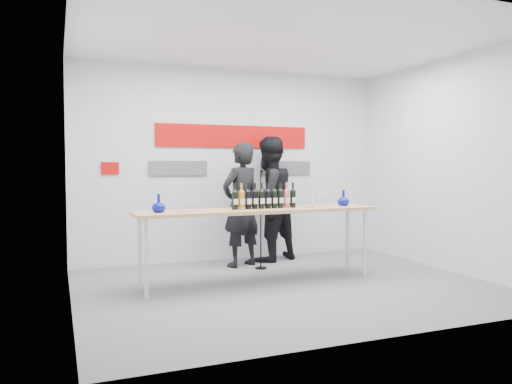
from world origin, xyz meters
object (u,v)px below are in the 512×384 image
Objects in this scene: presenter_left at (241,205)px; tasting_table at (259,214)px; mic_stand at (261,239)px; presenter_right at (269,199)px.

tasting_table is at bearing 60.17° from presenter_left.
mic_stand is (0.35, 0.78, -0.43)m from tasting_table.
presenter_right reaches higher than tasting_table.
presenter_right reaches higher than presenter_left.
presenter_right is at bearing 70.80° from mic_stand.
tasting_table is 1.07m from presenter_left.
presenter_left is 1.28× the size of mic_stand.
presenter_right is at bearing 60.96° from tasting_table.
mic_stand is at bearing 64.86° from tasting_table.
tasting_table is at bearing 42.24° from presenter_right.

